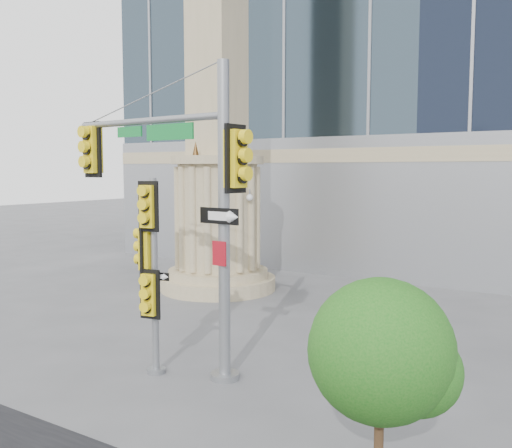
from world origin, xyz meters
The scene contains 5 objects.
ground centered at (0.00, 0.00, 0.00)m, with size 120.00×120.00×0.00m, color #545456.
monument centered at (-6.00, 9.00, 5.52)m, with size 4.40×4.40×16.60m.
main_signal_pole centered at (-1.50, 1.60, 4.27)m, with size 5.33×0.91×6.89m.
secondary_signal_pole centered at (-1.82, 0.86, 2.60)m, with size 0.81×0.58×4.42m.
street_tree centered at (4.32, -1.14, 2.08)m, with size 2.03×1.98×3.16m.
Camera 1 is at (6.92, -8.37, 4.61)m, focal length 40.00 mm.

